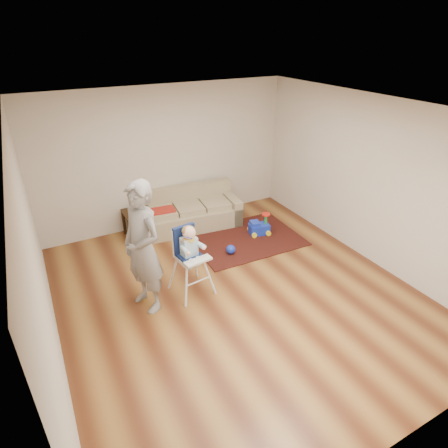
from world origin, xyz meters
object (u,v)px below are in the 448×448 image
toy_ball (231,249)px  side_table (139,224)px  ride_on_toy (259,224)px  adult (143,248)px  sofa (188,209)px  high_chair (190,261)px

toy_ball → side_table: bearing=130.9°
ride_on_toy → toy_ball: (-0.84, -0.38, -0.13)m
ride_on_toy → toy_ball: 0.93m
side_table → toy_ball: (1.22, -1.41, -0.16)m
adult → side_table: bearing=147.9°
sofa → high_chair: size_ratio=1.85×
sofa → side_table: 1.00m
adult → high_chair: bearing=71.3°
side_table → adult: (-0.48, -2.04, 0.70)m
side_table → ride_on_toy: size_ratio=1.25×
toy_ball → adult: (-1.71, -0.63, 0.86)m
sofa → high_chair: 2.10m
ride_on_toy → high_chair: high_chair is taller
toy_ball → high_chair: bearing=-148.6°
sofa → toy_ball: bearing=-73.3°
ride_on_toy → side_table: bearing=165.6°
toy_ball → adult: size_ratio=0.09×
high_chair → side_table: bearing=88.2°
sofa → adult: size_ratio=1.09×
side_table → adult: 2.21m
side_table → adult: bearing=-103.3°
sofa → adult: 2.49m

